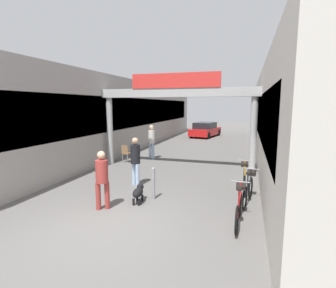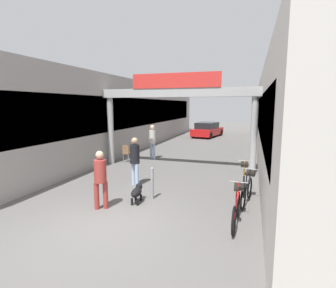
{
  "view_description": "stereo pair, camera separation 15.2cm",
  "coord_description": "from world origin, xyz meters",
  "px_view_note": "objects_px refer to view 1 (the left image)",
  "views": [
    {
      "loc": [
        3.12,
        -5.29,
        2.89
      ],
      "look_at": [
        0.0,
        4.9,
        1.3
      ],
      "focal_mm": 28.0,
      "sensor_mm": 36.0,
      "label": 1
    },
    {
      "loc": [
        3.27,
        -5.25,
        2.89
      ],
      "look_at": [
        0.0,
        4.9,
        1.3
      ],
      "focal_mm": 28.0,
      "sensor_mm": 36.0,
      "label": 2
    }
  ],
  "objects_px": {
    "bicycle_red_nearest": "(239,206)",
    "pedestrian_with_dog": "(102,176)",
    "dog_on_leash": "(138,192)",
    "bollard_post_metal": "(153,183)",
    "cafe_chair_wood_nearer": "(126,152)",
    "pedestrian_carrying_crate": "(152,139)",
    "bicycle_black_second": "(249,188)",
    "bicycle_orange_third": "(244,177)",
    "parked_car_red": "(205,130)",
    "pedestrian_companion": "(135,158)"
  },
  "relations": [
    {
      "from": "pedestrian_carrying_crate",
      "to": "bicycle_red_nearest",
      "type": "relative_size",
      "value": 1.09
    },
    {
      "from": "pedestrian_with_dog",
      "to": "dog_on_leash",
      "type": "bearing_deg",
      "value": 45.37
    },
    {
      "from": "pedestrian_carrying_crate",
      "to": "parked_car_red",
      "type": "bearing_deg",
      "value": 83.87
    },
    {
      "from": "bollard_post_metal",
      "to": "cafe_chair_wood_nearer",
      "type": "xyz_separation_m",
      "value": [
        -3.11,
        4.48,
        0.03
      ]
    },
    {
      "from": "pedestrian_companion",
      "to": "pedestrian_carrying_crate",
      "type": "relative_size",
      "value": 0.95
    },
    {
      "from": "bicycle_red_nearest",
      "to": "parked_car_red",
      "type": "height_order",
      "value": "parked_car_red"
    },
    {
      "from": "pedestrian_with_dog",
      "to": "cafe_chair_wood_nearer",
      "type": "bearing_deg",
      "value": 109.81
    },
    {
      "from": "pedestrian_with_dog",
      "to": "pedestrian_carrying_crate",
      "type": "xyz_separation_m",
      "value": [
        -1.12,
        6.87,
        0.12
      ]
    },
    {
      "from": "bollard_post_metal",
      "to": "cafe_chair_wood_nearer",
      "type": "relative_size",
      "value": 1.13
    },
    {
      "from": "pedestrian_with_dog",
      "to": "bicycle_black_second",
      "type": "xyz_separation_m",
      "value": [
        3.89,
        1.72,
        -0.5
      ]
    },
    {
      "from": "bollard_post_metal",
      "to": "pedestrian_with_dog",
      "type": "bearing_deg",
      "value": -132.37
    },
    {
      "from": "pedestrian_companion",
      "to": "bicycle_black_second",
      "type": "distance_m",
      "value": 3.98
    },
    {
      "from": "pedestrian_carrying_crate",
      "to": "bicycle_orange_third",
      "type": "distance_m",
      "value": 6.31
    },
    {
      "from": "pedestrian_companion",
      "to": "parked_car_red",
      "type": "distance_m",
      "value": 15.47
    },
    {
      "from": "bollard_post_metal",
      "to": "dog_on_leash",
      "type": "bearing_deg",
      "value": -127.85
    },
    {
      "from": "pedestrian_with_dog",
      "to": "pedestrian_carrying_crate",
      "type": "distance_m",
      "value": 6.96
    },
    {
      "from": "cafe_chair_wood_nearer",
      "to": "bollard_post_metal",
      "type": "bearing_deg",
      "value": -55.23
    },
    {
      "from": "bicycle_red_nearest",
      "to": "bicycle_orange_third",
      "type": "distance_m",
      "value": 2.7
    },
    {
      "from": "bicycle_red_nearest",
      "to": "cafe_chair_wood_nearer",
      "type": "bearing_deg",
      "value": 136.27
    },
    {
      "from": "pedestrian_with_dog",
      "to": "cafe_chair_wood_nearer",
      "type": "distance_m",
      "value": 6.03
    },
    {
      "from": "dog_on_leash",
      "to": "bicycle_red_nearest",
      "type": "bearing_deg",
      "value": -10.78
    },
    {
      "from": "pedestrian_carrying_crate",
      "to": "parked_car_red",
      "type": "distance_m",
      "value": 10.94
    },
    {
      "from": "bicycle_red_nearest",
      "to": "bollard_post_metal",
      "type": "height_order",
      "value": "bollard_post_metal"
    },
    {
      "from": "pedestrian_with_dog",
      "to": "parked_car_red",
      "type": "distance_m",
      "value": 17.74
    },
    {
      "from": "bicycle_orange_third",
      "to": "bollard_post_metal",
      "type": "relative_size",
      "value": 1.69
    },
    {
      "from": "pedestrian_carrying_crate",
      "to": "dog_on_leash",
      "type": "xyz_separation_m",
      "value": [
        1.87,
        -6.11,
        -0.74
      ]
    },
    {
      "from": "bicycle_orange_third",
      "to": "dog_on_leash",
      "type": "bearing_deg",
      "value": -144.47
    },
    {
      "from": "bollard_post_metal",
      "to": "bicycle_red_nearest",
      "type": "bearing_deg",
      "value": -20.6
    },
    {
      "from": "pedestrian_carrying_crate",
      "to": "bicycle_orange_third",
      "type": "height_order",
      "value": "pedestrian_carrying_crate"
    },
    {
      "from": "parked_car_red",
      "to": "bicycle_orange_third",
      "type": "bearing_deg",
      "value": -75.98
    },
    {
      "from": "pedestrian_companion",
      "to": "pedestrian_carrying_crate",
      "type": "distance_m",
      "value": 4.72
    },
    {
      "from": "bollard_post_metal",
      "to": "parked_car_red",
      "type": "height_order",
      "value": "parked_car_red"
    },
    {
      "from": "pedestrian_with_dog",
      "to": "bicycle_red_nearest",
      "type": "relative_size",
      "value": 0.98
    },
    {
      "from": "dog_on_leash",
      "to": "bollard_post_metal",
      "type": "xyz_separation_m",
      "value": [
        0.33,
        0.42,
        0.19
      ]
    },
    {
      "from": "bicycle_red_nearest",
      "to": "cafe_chair_wood_nearer",
      "type": "xyz_separation_m",
      "value": [
        -5.71,
        5.46,
        0.1
      ]
    },
    {
      "from": "pedestrian_carrying_crate",
      "to": "bollard_post_metal",
      "type": "distance_m",
      "value": 6.13
    },
    {
      "from": "bicycle_orange_third",
      "to": "cafe_chair_wood_nearer",
      "type": "distance_m",
      "value": 6.41
    },
    {
      "from": "dog_on_leash",
      "to": "bollard_post_metal",
      "type": "relative_size",
      "value": 0.73
    },
    {
      "from": "pedestrian_carrying_crate",
      "to": "bicycle_orange_third",
      "type": "xyz_separation_m",
      "value": [
        4.87,
        -3.97,
        -0.63
      ]
    },
    {
      "from": "dog_on_leash",
      "to": "cafe_chair_wood_nearer",
      "type": "relative_size",
      "value": 0.82
    },
    {
      "from": "pedestrian_with_dog",
      "to": "pedestrian_carrying_crate",
      "type": "height_order",
      "value": "pedestrian_carrying_crate"
    },
    {
      "from": "pedestrian_companion",
      "to": "bicycle_red_nearest",
      "type": "relative_size",
      "value": 1.03
    },
    {
      "from": "pedestrian_companion",
      "to": "bollard_post_metal",
      "type": "relative_size",
      "value": 1.75
    },
    {
      "from": "bicycle_red_nearest",
      "to": "bollard_post_metal",
      "type": "xyz_separation_m",
      "value": [
        -2.59,
        0.97,
        0.07
      ]
    },
    {
      "from": "pedestrian_carrying_crate",
      "to": "cafe_chair_wood_nearer",
      "type": "xyz_separation_m",
      "value": [
        -0.92,
        -1.21,
        -0.52
      ]
    },
    {
      "from": "pedestrian_with_dog",
      "to": "pedestrian_companion",
      "type": "xyz_separation_m",
      "value": [
        -0.01,
        2.28,
        0.06
      ]
    },
    {
      "from": "dog_on_leash",
      "to": "bollard_post_metal",
      "type": "bearing_deg",
      "value": 52.15
    },
    {
      "from": "pedestrian_with_dog",
      "to": "bicycle_red_nearest",
      "type": "xyz_separation_m",
      "value": [
        3.67,
        0.2,
        -0.5
      ]
    },
    {
      "from": "pedestrian_carrying_crate",
      "to": "cafe_chair_wood_nearer",
      "type": "distance_m",
      "value": 1.61
    },
    {
      "from": "bicycle_red_nearest",
      "to": "pedestrian_with_dog",
      "type": "bearing_deg",
      "value": -176.84
    }
  ]
}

